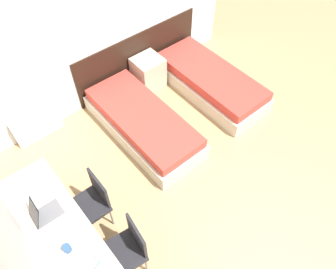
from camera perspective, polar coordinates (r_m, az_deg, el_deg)
The scene contains 13 objects.
ground_plane at distance 4.36m, azimuth 19.01°, elevation -21.28°, with size 20.00×20.00×0.00m, color tan.
wall_back at distance 4.96m, azimuth -13.46°, elevation 17.94°, with size 5.11×0.05×2.70m.
headboard_panel at distance 5.74m, azimuth -5.14°, elevation 13.27°, with size 2.41×0.03×0.91m.
bed_near_window at distance 5.00m, azimuth -4.39°, elevation 2.02°, with size 0.87×2.02×0.41m.
bed_near_door at distance 5.67m, azimuth 7.38°, elevation 9.08°, with size 0.87×2.02×0.41m.
nightstand at distance 5.69m, azimuth -3.47°, elevation 10.73°, with size 0.47×0.44×0.56m.
radiator at distance 5.28m, azimuth -21.86°, elevation 1.62°, with size 0.72×0.12×0.49m.
desk at distance 3.76m, azimuth -16.69°, elevation -18.19°, with size 0.58×2.21×0.73m.
chair_near_laptop at distance 4.04m, azimuth -13.13°, elevation -11.29°, with size 0.43×0.43×0.85m.
chair_near_notebook at distance 3.74m, azimuth -7.12°, elevation -19.06°, with size 0.47×0.47×0.85m.
laptop at distance 3.76m, azimuth -20.98°, elevation -12.69°, with size 0.32×0.23×0.31m.
open_notebook at distance 3.50m, azimuth -14.76°, elevation -21.19°, with size 0.31×0.29×0.02m.
mug at distance 3.55m, azimuth -17.17°, elevation -18.42°, with size 0.08×0.08×0.09m.
Camera 1 is at (-1.75, -0.04, 3.99)m, focal length 35.00 mm.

